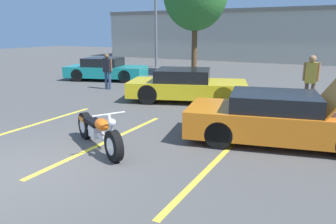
{
  "coord_description": "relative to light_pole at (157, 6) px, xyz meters",
  "views": [
    {
      "loc": [
        5.13,
        -3.69,
        2.56
      ],
      "look_at": [
        1.82,
        2.59,
        0.8
      ],
      "focal_mm": 35.0,
      "sensor_mm": 36.0,
      "label": 1
    }
  ],
  "objects": [
    {
      "name": "ground_plane",
      "position": [
        6.8,
        -17.22,
        -4.25
      ],
      "size": [
        80.0,
        80.0,
        0.0
      ],
      "primitive_type": "plane",
      "color": "#514F4C"
    },
    {
      "name": "parking_stripe_foreground",
      "position": [
        4.48,
        -15.04,
        -4.25
      ],
      "size": [
        0.12,
        4.79,
        0.01
      ],
      "primitive_type": "cube",
      "color": "yellow",
      "rests_on": "ground"
    },
    {
      "name": "parking_stripe_middle",
      "position": [
        7.2,
        -15.04,
        -4.25
      ],
      "size": [
        0.12,
        4.79,
        0.01
      ],
      "primitive_type": "cube",
      "color": "yellow",
      "rests_on": "ground"
    },
    {
      "name": "parking_stripe_back",
      "position": [
        9.91,
        -15.04,
        -4.25
      ],
      "size": [
        0.12,
        4.79,
        0.01
      ],
      "primitive_type": "cube",
      "color": "yellow",
      "rests_on": "ground"
    },
    {
      "name": "far_building",
      "position": [
        6.8,
        8.74,
        -1.91
      ],
      "size": [
        32.0,
        4.2,
        4.4
      ],
      "color": "#B2AD9E",
      "rests_on": "ground"
    },
    {
      "name": "light_pole",
      "position": [
        0.0,
        0.0,
        0.0
      ],
      "size": [
        1.21,
        0.28,
        7.73
      ],
      "color": "slate",
      "rests_on": "ground"
    },
    {
      "name": "motorcycle",
      "position": [
        7.33,
        -15.5,
        -3.86
      ],
      "size": [
        2.14,
        1.32,
        0.96
      ],
      "rotation": [
        0.0,
        0.0,
        -0.52
      ],
      "color": "black",
      "rests_on": "ground"
    },
    {
      "name": "show_car_hood_open",
      "position": [
        10.84,
        -13.18,
        -3.66
      ],
      "size": [
        4.57,
        2.66,
        2.04
      ],
      "rotation": [
        0.0,
        0.0,
        0.22
      ],
      "color": "orange",
      "rests_on": "ground"
    },
    {
      "name": "parked_car_mid_row",
      "position": [
        6.89,
        -9.86,
        -3.67
      ],
      "size": [
        4.7,
        3.21,
        1.19
      ],
      "rotation": [
        0.0,
        0.0,
        0.33
      ],
      "color": "yellow",
      "rests_on": "ground"
    },
    {
      "name": "parked_car_left_row",
      "position": [
        0.8,
        -6.95,
        -3.68
      ],
      "size": [
        4.5,
        2.99,
        1.18
      ],
      "rotation": [
        0.0,
        0.0,
        0.3
      ],
      "color": "teal",
      "rests_on": "ground"
    },
    {
      "name": "spectator_near_motorcycle",
      "position": [
        11.08,
        -9.08,
        -3.18
      ],
      "size": [
        0.52,
        0.24,
        1.79
      ],
      "color": "brown",
      "rests_on": "ground"
    },
    {
      "name": "spectator_by_show_car",
      "position": [
        2.72,
        -9.24,
        -3.31
      ],
      "size": [
        0.52,
        0.21,
        1.59
      ],
      "color": "#38476B",
      "rests_on": "ground"
    }
  ]
}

